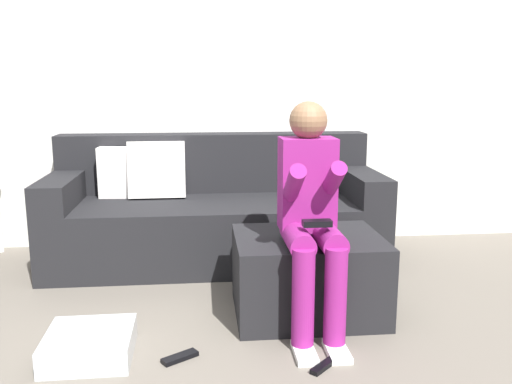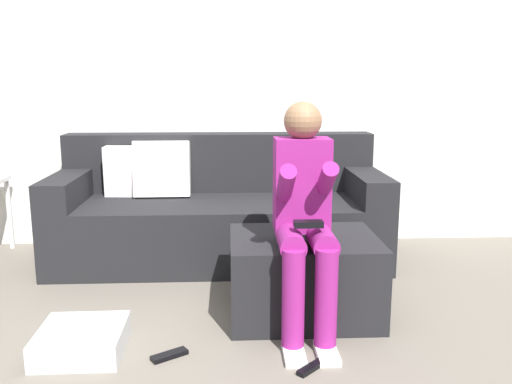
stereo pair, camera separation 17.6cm
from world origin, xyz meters
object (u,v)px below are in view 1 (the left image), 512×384
Objects in this scene: person_seated at (311,208)px; storage_bin at (90,345)px; remote_by_storage_bin at (180,357)px; ottoman at (308,275)px; couch_sectional at (214,213)px; remote_near_ottoman at (323,366)px.

person_seated is 2.95× the size of storage_bin.
person_seated reaches higher than remote_by_storage_bin.
ottoman is 0.86m from remote_by_storage_bin.
remote_by_storage_bin is (-0.66, -0.27, -0.63)m from person_seated.
couch_sectional reaches higher than ottoman.
ottoman is at bearing 81.12° from person_seated.
storage_bin is at bearing 137.80° from remote_by_storage_bin.
ottoman reaches higher than storage_bin.
person_seated is at bearing -69.44° from couch_sectional.
couch_sectional reaches higher than remote_near_ottoman.
remote_near_ottoman and remote_by_storage_bin have the same top height.
storage_bin is at bearing -160.51° from ottoman.
remote_near_ottoman is (0.45, -1.65, -0.32)m from couch_sectional.
remote_by_storage_bin is (-0.69, -0.46, -0.21)m from ottoman.
remote_near_ottoman is at bearing -11.41° from storage_bin.
ottoman is 1.19m from storage_bin.
ottoman reaches higher than remote_near_ottoman.
couch_sectional reaches higher than storage_bin.
ottoman reaches higher than remote_by_storage_bin.
storage_bin is at bearing -169.31° from person_seated.
person_seated reaches higher than remote_near_ottoman.
remote_by_storage_bin is (-0.20, -1.51, -0.32)m from couch_sectional.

